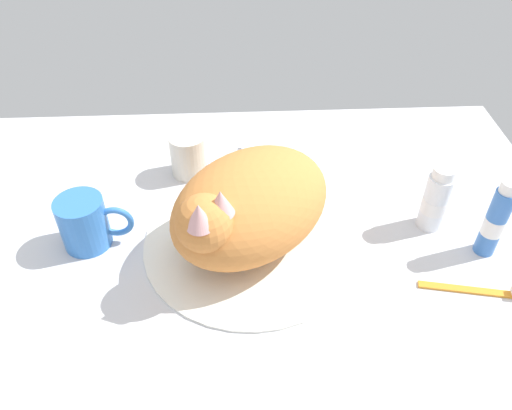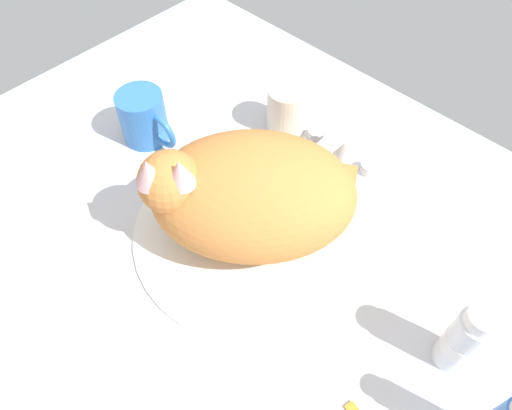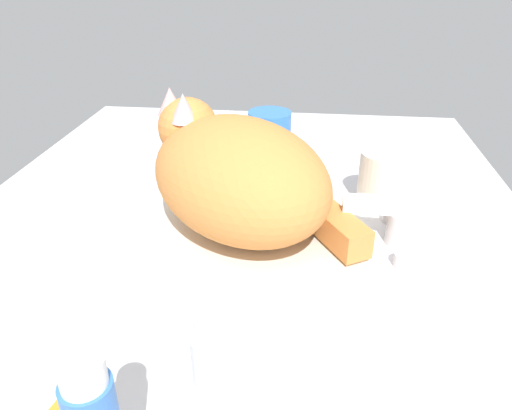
{
  "view_description": "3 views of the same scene",
  "coord_description": "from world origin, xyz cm",
  "px_view_note": "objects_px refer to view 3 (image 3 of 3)",
  "views": [
    {
      "loc": [
        -2.07,
        -58.52,
        60.03
      ],
      "look_at": [
        0.94,
        3.25,
        5.45
      ],
      "focal_mm": 35.64,
      "sensor_mm": 36.0,
      "label": 1
    },
    {
      "loc": [
        27.53,
        -28.34,
        58.12
      ],
      "look_at": [
        1.01,
        -0.55,
        7.54
      ],
      "focal_mm": 33.45,
      "sensor_mm": 36.0,
      "label": 2
    },
    {
      "loc": [
        55.97,
        8.55,
        34.63
      ],
      "look_at": [
        2.09,
        2.37,
        5.59
      ],
      "focal_mm": 34.06,
      "sensor_mm": 36.0,
      "label": 3
    }
  ],
  "objects_px": {
    "coffee_mug": "(269,136)",
    "faucet": "(393,224)",
    "toothpaste_bottle": "(221,382)",
    "rinse_cup": "(381,179)",
    "cat": "(237,174)"
  },
  "relations": [
    {
      "from": "faucet",
      "to": "coffee_mug",
      "type": "bearing_deg",
      "value": -144.9
    },
    {
      "from": "faucet",
      "to": "rinse_cup",
      "type": "bearing_deg",
      "value": -177.52
    },
    {
      "from": "coffee_mug",
      "to": "faucet",
      "type": "bearing_deg",
      "value": 35.1
    },
    {
      "from": "coffee_mug",
      "to": "rinse_cup",
      "type": "xyz_separation_m",
      "value": [
        0.15,
        0.18,
        -0.0
      ]
    },
    {
      "from": "faucet",
      "to": "rinse_cup",
      "type": "height_order",
      "value": "rinse_cup"
    },
    {
      "from": "coffee_mug",
      "to": "toothpaste_bottle",
      "type": "relative_size",
      "value": 0.99
    },
    {
      "from": "cat",
      "to": "toothpaste_bottle",
      "type": "bearing_deg",
      "value": 6.18
    },
    {
      "from": "faucet",
      "to": "cat",
      "type": "xyz_separation_m",
      "value": [
        -0.01,
        -0.2,
        0.06
      ]
    },
    {
      "from": "toothpaste_bottle",
      "to": "rinse_cup",
      "type": "bearing_deg",
      "value": 158.2
    },
    {
      "from": "faucet",
      "to": "coffee_mug",
      "type": "relative_size",
      "value": 1.15
    },
    {
      "from": "cat",
      "to": "toothpaste_bottle",
      "type": "distance_m",
      "value": 0.31
    },
    {
      "from": "faucet",
      "to": "rinse_cup",
      "type": "distance_m",
      "value": 0.11
    },
    {
      "from": "rinse_cup",
      "to": "coffee_mug",
      "type": "bearing_deg",
      "value": -130.41
    },
    {
      "from": "coffee_mug",
      "to": "toothpaste_bottle",
      "type": "xyz_separation_m",
      "value": [
        0.57,
        0.01,
        0.01
      ]
    },
    {
      "from": "rinse_cup",
      "to": "toothpaste_bottle",
      "type": "distance_m",
      "value": 0.45
    }
  ]
}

